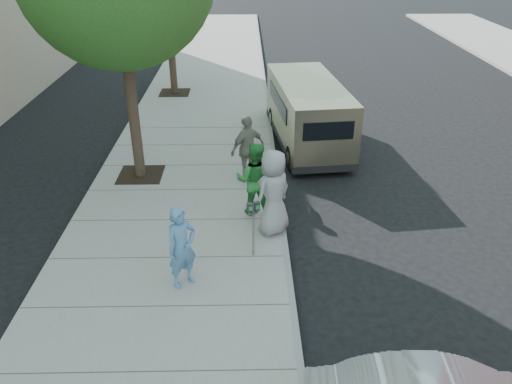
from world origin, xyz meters
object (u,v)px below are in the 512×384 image
van (307,112)px  person_striped_polo (248,148)px  parking_meter (253,218)px  person_officer (182,247)px  person_green_shirt (255,179)px  person_gray_shirt (273,193)px

van → person_striped_polo: van is taller
parking_meter → person_officer: bearing=-168.0°
parking_meter → van: bearing=52.0°
person_green_shirt → person_gray_shirt: person_gray_shirt is taller
parking_meter → person_striped_polo: bearing=69.3°
van → person_green_shirt: 4.90m
parking_meter → person_striped_polo: 3.49m
person_green_shirt → van: bearing=-102.5°
parking_meter → person_green_shirt: bearing=65.9°
person_officer → person_gray_shirt: bearing=6.8°
parking_meter → van: 6.58m
person_gray_shirt → person_green_shirt: bearing=-105.9°
van → person_gray_shirt: (-1.33, -5.41, 0.05)m
parking_meter → person_green_shirt: size_ratio=0.70×
person_green_shirt → person_gray_shirt: size_ratio=0.91×
van → person_officer: size_ratio=3.38×
person_green_shirt → person_striped_polo: (-0.15, 1.75, 0.02)m
van → person_officer: (-3.12, -7.24, -0.09)m
person_officer → parking_meter: bearing=-4.6°
van → person_striped_polo: (-1.88, -2.84, -0.01)m
van → person_green_shirt: size_ratio=3.14×
parking_meter → person_officer: size_ratio=0.75×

